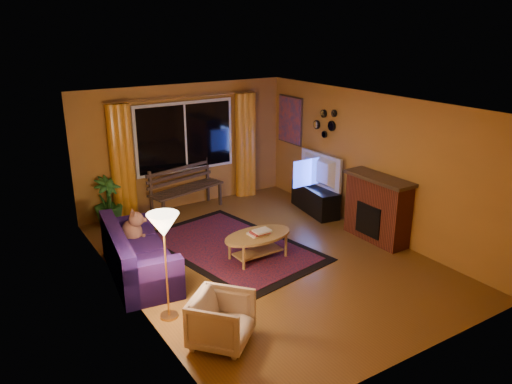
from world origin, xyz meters
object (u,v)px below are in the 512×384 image
sofa (139,252)px  armchair (222,318)px  bench (187,200)px  tv_console (315,199)px  coffee_table (258,247)px  floor_lamp (166,267)px

sofa → armchair: bearing=-76.3°
bench → tv_console: 2.57m
coffee_table → sofa: bearing=165.0°
floor_lamp → tv_console: floor_lamp is taller
armchair → coffee_table: 2.28m
sofa → armchair: size_ratio=2.81×
bench → sofa: (-1.73, -2.06, 0.15)m
bench → coffee_table: bearing=-103.0°
bench → coffee_table: 2.54m
armchair → tv_console: armchair is taller
sofa → floor_lamp: size_ratio=1.34×
floor_lamp → coffee_table: floor_lamp is taller
bench → floor_lamp: (-1.82, -3.34, 0.47)m
floor_lamp → coffee_table: 2.11m
bench → floor_lamp: floor_lamp is taller
armchair → coffee_table: (1.56, 1.65, -0.13)m
bench → coffee_table: (0.07, -2.54, -0.03)m
sofa → tv_console: bearing=17.7°
sofa → coffee_table: (1.79, -0.48, -0.18)m
tv_console → sofa: bearing=-161.0°
floor_lamp → tv_console: bearing=26.4°
bench → armchair: (-1.50, -4.20, 0.10)m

